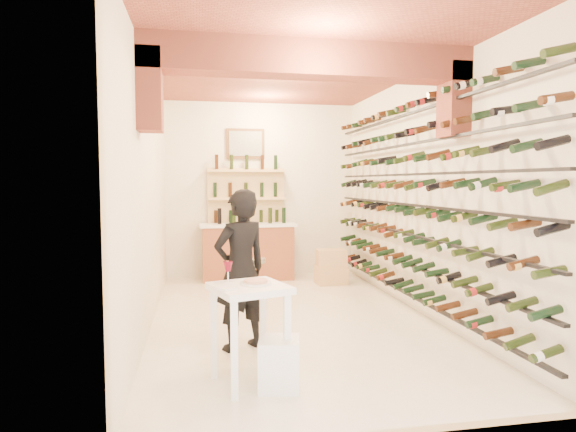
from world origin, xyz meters
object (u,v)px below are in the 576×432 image
Objects in this scene: back_counter at (248,250)px; white_stool at (279,363)px; tasting_table at (249,303)px; wine_rack at (406,197)px; chrome_barstool at (254,279)px; crate_lower at (331,275)px; person at (241,270)px.

back_counter is 4.73m from white_stool.
white_stool is at bearing -50.72° from tasting_table.
tasting_table is at bearing -139.98° from wine_rack.
white_stool is at bearing -91.91° from chrome_barstool.
tasting_table is 2.03× the size of crate_lower.
chrome_barstool reaches higher than crate_lower.
tasting_table is at bearing -95.63° from back_counter.
white_stool is at bearing -111.34° from crate_lower.
tasting_table is 0.63× the size of person.
back_counter is 4.59m from tasting_table.
wine_rack is 3.20m from white_stool.
tasting_table reaches higher than crate_lower.
person is 2.42× the size of chrome_barstool.
back_counter is at bearing 87.38° from white_stool.
white_stool is at bearing -134.70° from wine_rack.
back_counter is 3.71m from person.
wine_rack is at bearing -55.34° from back_counter.
back_counter is 2.45× the size of chrome_barstool.
white_stool is 1.24m from person.
white_stool is 0.25× the size of person.
tasting_table is 2.46× the size of white_stool.
tasting_table is 1.51× the size of chrome_barstool.
chrome_barstool is at bearing -138.10° from crate_lower.
back_counter is 1.62× the size of tasting_table.
chrome_barstool is (0.33, 2.56, -0.31)m from tasting_table.
crate_lower is at bearing 47.30° from tasting_table.
wine_rack reaches higher than back_counter.
crate_lower is at bearing -26.04° from back_counter.
wine_rack is 3.09m from tasting_table.
chrome_barstool is at bearing -127.95° from person.
chrome_barstool is (-1.96, 0.64, -1.15)m from wine_rack.
person is at bearing -96.95° from back_counter.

